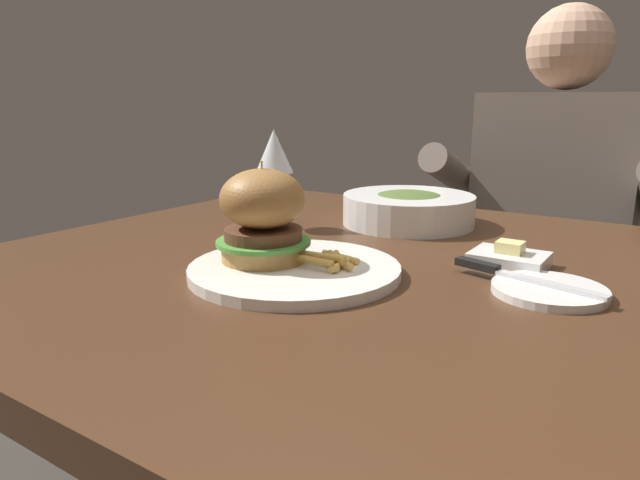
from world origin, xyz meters
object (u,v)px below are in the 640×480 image
at_px(burger_sandwich, 263,215).
at_px(butter_dish, 509,258).
at_px(bread_plate, 549,290).
at_px(diner_person, 548,265).
at_px(table_knife, 512,274).
at_px(main_plate, 295,270).
at_px(soup_bowl, 408,208).
at_px(wine_glass, 274,156).

height_order(burger_sandwich, butter_dish, burger_sandwich).
bearing_deg(bread_plate, diner_person, 101.49).
height_order(burger_sandwich, table_knife, burger_sandwich).
relative_size(bread_plate, table_knife, 0.68).
bearing_deg(main_plate, soup_bowl, 91.71).
xyz_separation_m(bread_plate, butter_dish, (-0.07, 0.09, 0.01)).
xyz_separation_m(burger_sandwich, table_knife, (0.30, 0.12, -0.06)).
xyz_separation_m(main_plate, table_knife, (0.25, 0.12, 0.01)).
height_order(burger_sandwich, bread_plate, burger_sandwich).
height_order(wine_glass, bread_plate, wine_glass).
xyz_separation_m(table_knife, butter_dish, (-0.03, 0.08, -0.00)).
relative_size(main_plate, wine_glass, 1.60).
xyz_separation_m(bread_plate, soup_bowl, (-0.31, 0.26, 0.03)).
relative_size(main_plate, burger_sandwich, 2.08).
bearing_deg(butter_dish, bread_plate, -50.57).
bearing_deg(wine_glass, table_knife, -11.96).
bearing_deg(burger_sandwich, bread_plate, 17.71).
distance_m(soup_bowl, diner_person, 0.56).
bearing_deg(butter_dish, main_plate, -138.93).
distance_m(butter_dish, diner_person, 0.70).
relative_size(table_knife, butter_dish, 1.97).
distance_m(butter_dish, soup_bowl, 0.29).
distance_m(main_plate, bread_plate, 0.31).
xyz_separation_m(burger_sandwich, diner_person, (0.19, 0.87, -0.25)).
relative_size(bread_plate, soup_bowl, 0.55).
height_order(main_plate, diner_person, diner_person).
distance_m(main_plate, wine_glass, 0.32).
relative_size(main_plate, bread_plate, 2.10).
bearing_deg(burger_sandwich, wine_glass, 124.79).
distance_m(main_plate, diner_person, 0.90).
height_order(burger_sandwich, wine_glass, wine_glass).
distance_m(main_plate, burger_sandwich, 0.08).
height_order(wine_glass, butter_dish, wine_glass).
xyz_separation_m(wine_glass, table_knife, (0.45, -0.09, -0.11)).
bearing_deg(bread_plate, main_plate, -160.33).
bearing_deg(main_plate, table_knife, 25.33).
xyz_separation_m(bread_plate, table_knife, (-0.05, 0.01, 0.01)).
bearing_deg(main_plate, diner_person, 80.71).
xyz_separation_m(butter_dish, diner_person, (-0.08, 0.67, -0.19)).
relative_size(main_plate, table_knife, 1.43).
relative_size(butter_dish, soup_bowl, 0.41).
xyz_separation_m(table_knife, diner_person, (-0.11, 0.75, -0.19)).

